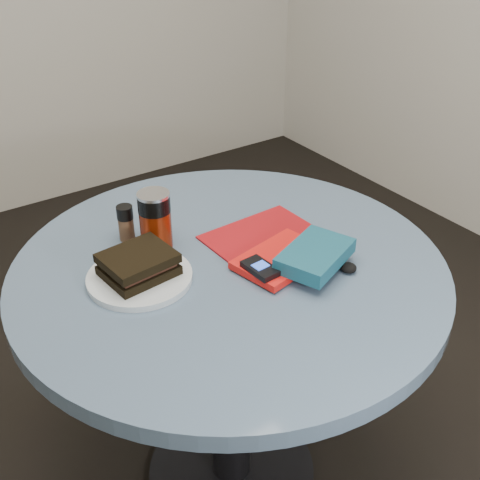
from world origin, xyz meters
TOP-DOWN VIEW (x-y plane):
  - ground at (0.00, 0.00)m, footprint 4.00×4.00m
  - table at (0.00, 0.00)m, footprint 1.00×1.00m
  - plate at (-0.20, 0.05)m, footprint 0.26×0.26m
  - sandwich at (-0.20, 0.06)m, footprint 0.16×0.14m
  - soda_can at (-0.10, 0.16)m, footprint 0.08×0.08m
  - pepper_grinder at (-0.15, 0.23)m, footprint 0.05×0.05m
  - magazine at (0.13, 0.04)m, footprint 0.28×0.21m
  - red_book at (0.10, -0.07)m, footprint 0.23×0.18m
  - novel at (0.14, -0.13)m, footprint 0.21×0.18m
  - mp3_player at (0.02, -0.09)m, footprint 0.05×0.09m
  - headphones at (0.18, -0.16)m, footprint 0.09×0.09m

SIDE VIEW (x-z plane):
  - ground at x=0.00m, z-range 0.00..0.00m
  - table at x=0.00m, z-range 0.21..0.96m
  - magazine at x=0.13m, z-range 0.75..0.75m
  - plate at x=-0.20m, z-range 0.75..0.76m
  - headphones at x=0.18m, z-range 0.75..0.77m
  - red_book at x=0.10m, z-range 0.75..0.77m
  - mp3_player at x=0.02m, z-range 0.77..0.79m
  - novel at x=0.14m, z-range 0.77..0.81m
  - sandwich at x=-0.20m, z-range 0.76..0.82m
  - pepper_grinder at x=-0.15m, z-range 0.75..0.84m
  - soda_can at x=-0.10m, z-range 0.75..0.89m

